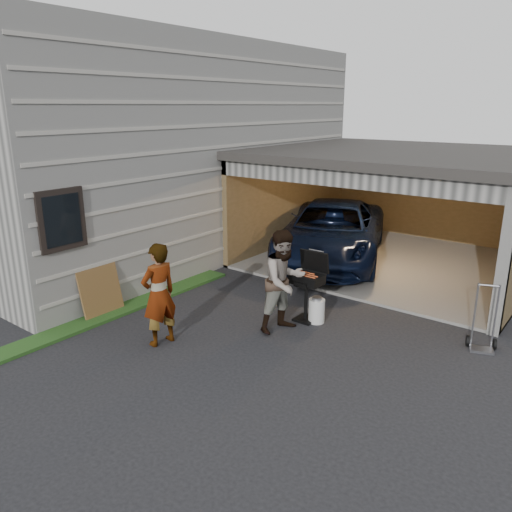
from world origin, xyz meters
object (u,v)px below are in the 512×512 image
at_px(bbq_grill, 307,281).
at_px(propane_tank, 317,311).
at_px(minivan, 332,234).
at_px(plywood_panel, 101,291).
at_px(man, 284,281).
at_px(hand_truck, 482,337).
at_px(woman, 159,295).

distance_m(bbq_grill, propane_tank, 0.60).
relative_size(minivan, plywood_panel, 5.42).
relative_size(bbq_grill, propane_tank, 2.90).
xyz_separation_m(minivan, man, (1.41, -4.23, 0.20)).
bearing_deg(bbq_grill, minivan, 112.74).
relative_size(plywood_panel, hand_truck, 0.85).
bearing_deg(man, propane_tank, -9.67).
relative_size(minivan, bbq_grill, 4.00).
height_order(plywood_panel, hand_truck, hand_truck).
relative_size(man, hand_truck, 1.63).
xyz_separation_m(propane_tank, hand_truck, (2.77, 0.76, -0.01)).
xyz_separation_m(propane_tank, plywood_panel, (-3.50, -2.26, 0.25)).
bearing_deg(minivan, propane_tank, -86.03).
relative_size(minivan, hand_truck, 4.62).
bearing_deg(woman, hand_truck, 132.55).
height_order(propane_tank, plywood_panel, plywood_panel).
bearing_deg(propane_tank, bbq_grill, -172.06).
distance_m(woman, bbq_grill, 2.78).
bearing_deg(propane_tank, hand_truck, 15.29).
height_order(bbq_grill, plywood_panel, bbq_grill).
xyz_separation_m(man, hand_truck, (3.07, 1.41, -0.72)).
distance_m(man, propane_tank, 1.01).
bearing_deg(minivan, plywood_panel, -128.69).
relative_size(woman, hand_truck, 1.56).
height_order(minivan, plywood_panel, minivan).
distance_m(man, hand_truck, 3.46).
height_order(minivan, bbq_grill, minivan).
bearing_deg(plywood_panel, propane_tank, 32.85).
height_order(woman, plywood_panel, woman).
bearing_deg(hand_truck, plywood_panel, -174.89).
relative_size(woman, propane_tank, 3.91).
bearing_deg(propane_tank, minivan, 115.63).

